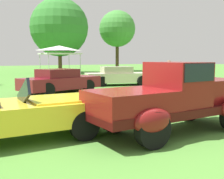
# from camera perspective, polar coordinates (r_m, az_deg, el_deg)

# --- Properties ---
(ground_plane) EXTENTS (120.00, 120.00, 0.00)m
(ground_plane) POSITION_cam_1_polar(r_m,az_deg,el_deg) (6.62, 7.14, -9.35)
(ground_plane) COLOR #4C8433
(feature_pickup_truck) EXTENTS (4.44, 1.96, 1.70)m
(feature_pickup_truck) POSITION_cam_1_polar(r_m,az_deg,el_deg) (6.91, 12.54, -1.45)
(feature_pickup_truck) COLOR #400B0B
(feature_pickup_truck) RESTS_ON ground_plane
(neighbor_convertible) EXTENTS (4.51, 1.75, 1.40)m
(neighbor_convertible) POSITION_cam_1_polar(r_m,az_deg,el_deg) (6.49, -18.71, -4.72)
(neighbor_convertible) COLOR yellow
(neighbor_convertible) RESTS_ON ground_plane
(show_car_burgundy) EXTENTS (4.48, 2.80, 1.22)m
(show_car_burgundy) POSITION_cam_1_polar(r_m,az_deg,el_deg) (14.73, -10.54, 1.72)
(show_car_burgundy) COLOR maroon
(show_car_burgundy) RESTS_ON ground_plane
(show_car_cream) EXTENTS (4.61, 2.76, 1.22)m
(show_car_cream) POSITION_cam_1_polar(r_m,az_deg,el_deg) (18.40, 1.32, 2.77)
(show_car_cream) COLOR beige
(show_car_cream) RESTS_ON ground_plane
(spectator_far_side) EXTENTS (0.31, 0.44, 1.69)m
(spectator_far_side) POSITION_cam_1_polar(r_m,az_deg,el_deg) (12.70, 11.48, 2.37)
(spectator_far_side) COLOR #7F7056
(spectator_far_side) RESTS_ON ground_plane
(canopy_tent_center_field) EXTENTS (2.66, 2.66, 2.71)m
(canopy_tent_center_field) POSITION_cam_1_polar(r_m,az_deg,el_deg) (21.72, -10.68, 8.04)
(canopy_tent_center_field) COLOR #B7B7BC
(canopy_tent_center_field) RESTS_ON ground_plane
(treeline_center) EXTENTS (6.73, 6.73, 8.67)m
(treeline_center) POSITION_cam_1_polar(r_m,az_deg,el_deg) (33.76, -10.69, 12.35)
(treeline_center) COLOR brown
(treeline_center) RESTS_ON ground_plane
(treeline_mid_right) EXTENTS (4.80, 4.80, 8.02)m
(treeline_mid_right) POSITION_cam_1_polar(r_m,az_deg,el_deg) (37.98, 1.08, 12.26)
(treeline_mid_right) COLOR #47331E
(treeline_mid_right) RESTS_ON ground_plane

